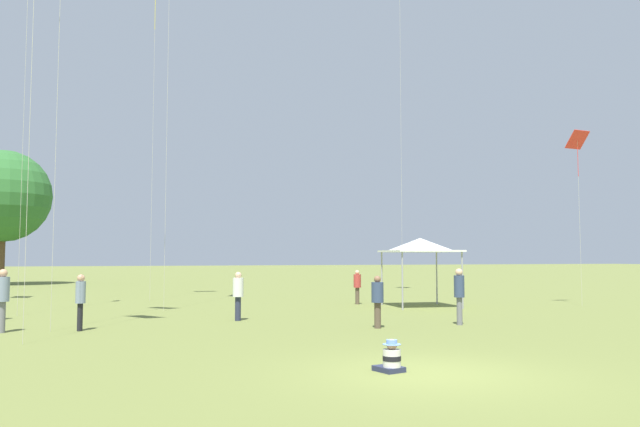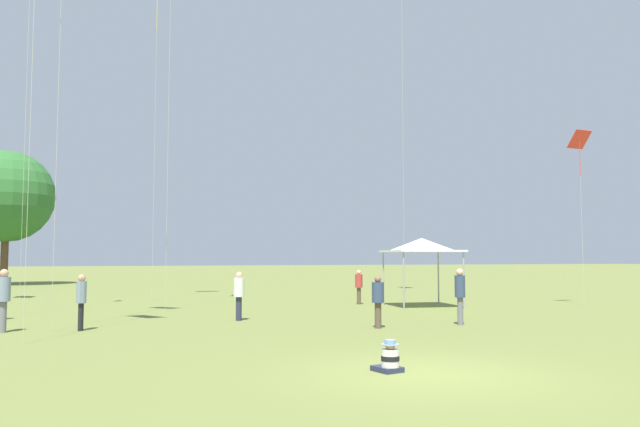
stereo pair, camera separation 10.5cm
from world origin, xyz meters
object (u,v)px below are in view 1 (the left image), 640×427
object	(u,v)px
person_standing_3	(2,295)
distant_tree_1	(3,196)
kite_8	(577,144)
person_standing_2	(459,291)
person_standing_0	(377,297)
person_standing_1	(81,296)
person_standing_5	(357,284)
seated_toddler	(391,358)
canopy_tent	(420,245)
person_standing_6	(238,292)

from	to	relation	value
person_standing_3	distant_tree_1	world-z (taller)	distant_tree_1
kite_8	person_standing_2	bearing A→B (deg)	67.60
person_standing_0	person_standing_3	size ratio (longest dim) A/B	0.87
person_standing_1	kite_8	bearing A→B (deg)	-171.99
person_standing_0	person_standing_5	size ratio (longest dim) A/B	1.02
seated_toddler	canopy_tent	distance (m)	16.03
person_standing_0	person_standing_1	bearing A→B (deg)	-52.84
canopy_tent	kite_8	world-z (taller)	kite_8
person_standing_0	kite_8	size ratio (longest dim) A/B	0.20
person_standing_3	canopy_tent	world-z (taller)	canopy_tent
person_standing_3	kite_8	distance (m)	24.04
person_standing_0	person_standing_2	size ratio (longest dim) A/B	0.89
seated_toddler	person_standing_0	bearing A→B (deg)	53.50
canopy_tent	distant_tree_1	world-z (taller)	distant_tree_1
person_standing_0	person_standing_5	bearing A→B (deg)	-147.19
person_standing_0	seated_toddler	bearing A→B (deg)	29.29
person_standing_0	distant_tree_1	xyz separation A→B (m)	(-15.78, 36.44, 6.03)
person_standing_0	distant_tree_1	distance (m)	40.17
person_standing_5	distant_tree_1	distance (m)	33.65
person_standing_0	person_standing_2	bearing A→B (deg)	141.08
canopy_tent	kite_8	distance (m)	8.67
seated_toddler	kite_8	xyz separation A→B (m)	(15.02, 11.78, 7.09)
person_standing_2	person_standing_1	bearing A→B (deg)	152.71
seated_toddler	person_standing_5	world-z (taller)	person_standing_5
seated_toddler	distant_tree_1	xyz separation A→B (m)	(-13.01, 43.24, 6.73)
person_standing_6	canopy_tent	world-z (taller)	canopy_tent
person_standing_0	person_standing_3	bearing A→B (deg)	-51.35
canopy_tent	kite_8	bearing A→B (deg)	-15.19
seated_toddler	person_standing_2	size ratio (longest dim) A/B	0.34
person_standing_1	person_standing_6	bearing A→B (deg)	-163.61
person_standing_5	canopy_tent	bearing A→B (deg)	104.36
person_standing_0	distant_tree_1	bearing A→B (deg)	-105.10
seated_toddler	person_standing_6	world-z (taller)	person_standing_6
seated_toddler	person_standing_5	bearing A→B (deg)	55.51
seated_toddler	kite_8	size ratio (longest dim) A/B	0.08
distant_tree_1	person_standing_3	bearing A→B (deg)	-81.70
kite_8	distant_tree_1	xyz separation A→B (m)	(-28.03, 31.45, -0.36)
seated_toddler	canopy_tent	world-z (taller)	canopy_tent
person_standing_3	kite_8	xyz separation A→B (m)	(23.08, 2.52, 6.24)
kite_8	distant_tree_1	world-z (taller)	distant_tree_1
person_standing_2	kite_8	bearing A→B (deg)	11.82
person_standing_2	distant_tree_1	bearing A→B (deg)	100.78
distant_tree_1	kite_8	bearing A→B (deg)	-48.29
person_standing_2	seated_toddler	bearing A→B (deg)	-146.24
person_standing_3	kite_8	world-z (taller)	kite_8
canopy_tent	seated_toddler	bearing A→B (deg)	-120.13
person_standing_2	person_standing_6	size ratio (longest dim) A/B	1.08
person_standing_3	person_standing_6	xyz separation A→B (m)	(7.19, 1.19, -0.11)
person_standing_6	person_standing_3	bearing A→B (deg)	-81.97
canopy_tent	distant_tree_1	distance (m)	36.47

